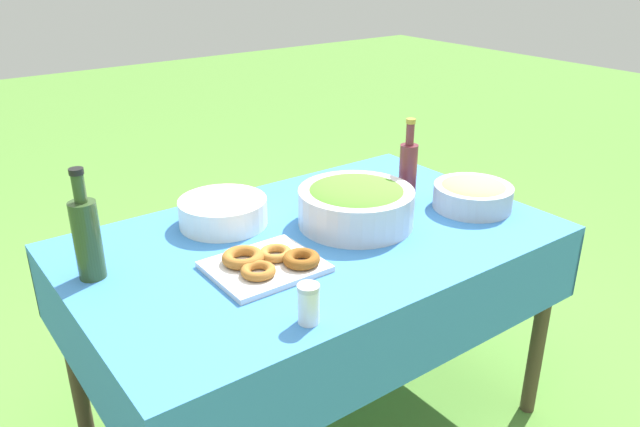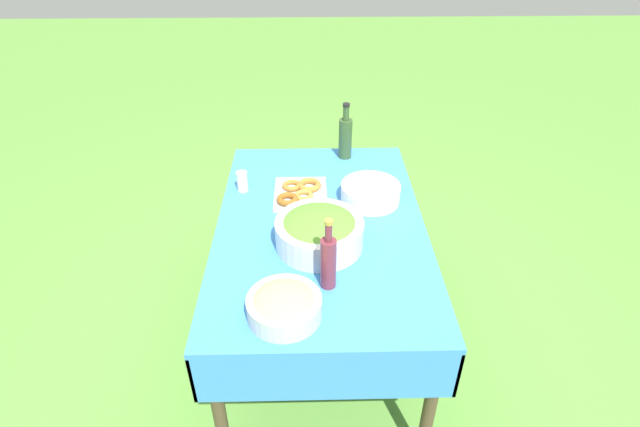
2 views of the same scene
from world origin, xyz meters
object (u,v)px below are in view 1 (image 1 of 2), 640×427
plate_stack (223,212)px  wine_bottle (408,171)px  pasta_bowl (473,194)px  olive_oil_bottle (87,236)px  donut_platter (266,263)px  salad_bowl (356,203)px

plate_stack → wine_bottle: wine_bottle is taller
pasta_bowl → olive_oil_bottle: (-1.16, 0.28, 0.07)m
pasta_bowl → wine_bottle: bearing=134.4°
plate_stack → wine_bottle: 0.62m
wine_bottle → pasta_bowl: bearing=-45.6°
pasta_bowl → donut_platter: bearing=176.7°
salad_bowl → donut_platter: bearing=-167.6°
salad_bowl → olive_oil_bottle: bearing=168.7°
pasta_bowl → olive_oil_bottle: bearing=166.4°
salad_bowl → olive_oil_bottle: 0.79m
salad_bowl → donut_platter: size_ratio=1.21×
salad_bowl → wine_bottle: wine_bottle is taller
salad_bowl → plate_stack: 0.41m
salad_bowl → plate_stack: bearing=143.7°
donut_platter → olive_oil_bottle: bearing=148.6°
wine_bottle → donut_platter: bearing=-170.0°
plate_stack → olive_oil_bottle: olive_oil_bottle is taller
donut_platter → pasta_bowl: bearing=-3.3°
plate_stack → wine_bottle: bearing=-20.7°
olive_oil_bottle → salad_bowl: bearing=-11.3°
pasta_bowl → wine_bottle: size_ratio=0.88×
salad_bowl → pasta_bowl: size_ratio=1.39×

